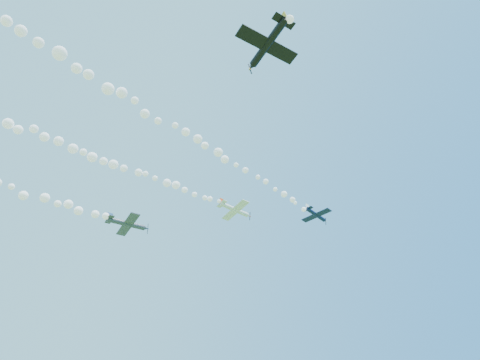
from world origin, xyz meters
name	(u,v)px	position (x,y,z in m)	size (l,w,h in m)	color
plane_white	(235,210)	(8.52, 13.26, 52.38)	(7.90, 8.38, 2.75)	white
smoke_trail_white	(53,140)	(-28.30, 9.08, 52.09)	(68.96, 10.40, 3.27)	white
plane_navy	(316,215)	(22.50, 4.43, 49.93)	(6.47, 6.86, 2.21)	#0C1638
smoke_trail_navy	(166,122)	(-12.67, -5.44, 49.74)	(66.70, 20.44, 2.59)	white
plane_grey	(128,224)	(-12.49, 12.45, 41.70)	(7.74, 8.08, 2.05)	#343B4C
plane_black	(267,44)	(-8.14, -28.40, 40.85)	(7.43, 7.08, 2.70)	black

